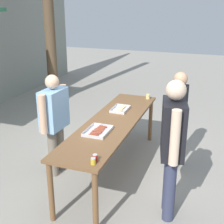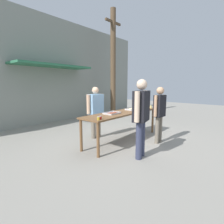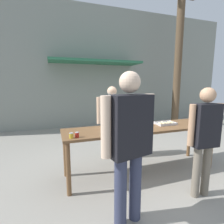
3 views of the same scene
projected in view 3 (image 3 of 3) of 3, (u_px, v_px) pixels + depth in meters
The scene contains 12 objects.
ground_plane at pixel (141, 171), 3.31m from camera, with size 24.00×24.00×0.00m, color gray.
building_facade_back at pixel (93, 67), 6.66m from camera, with size 12.00×1.11×4.50m.
serving_table at pixel (142, 132), 3.19m from camera, with size 2.85×0.71×0.86m.
food_tray_sausages at pixel (118, 128), 3.07m from camera, with size 0.43×0.32×0.04m.
food_tray_buns at pixel (166, 123), 3.38m from camera, with size 0.38×0.26×0.06m.
condiment_jar_mustard at pixel (71, 136), 2.52m from camera, with size 0.06×0.06×0.08m.
condiment_jar_ketchup at pixel (77, 135), 2.56m from camera, with size 0.06×0.06×0.08m.
beer_cup at pixel (208, 122), 3.36m from camera, with size 0.08×0.08×0.09m.
person_server_behind_table at pixel (112, 117), 3.82m from camera, with size 0.68×0.28×1.59m.
person_customer_holding_hotdog at pixel (129, 138), 1.94m from camera, with size 0.68×0.36×1.77m.
person_customer_with_cup at pixel (205, 133), 2.45m from camera, with size 0.54×0.23×1.59m.
utility_pole at pixel (178, 54), 6.37m from camera, with size 1.10×0.27×5.28m.
Camera 3 is at (-1.53, -2.74, 1.64)m, focal length 28.00 mm.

